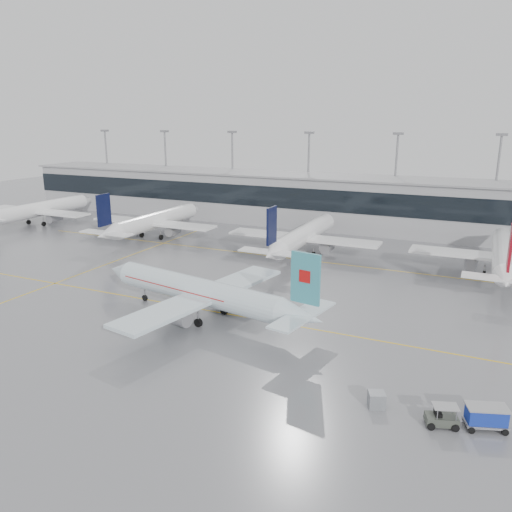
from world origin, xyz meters
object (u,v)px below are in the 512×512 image
at_px(baggage_tug, 441,419).
at_px(baggage_cart, 486,416).
at_px(air_canada_jet, 204,293).
at_px(gse_unit, 377,400).

bearing_deg(baggage_tug, baggage_cart, 0.00).
xyz_separation_m(air_canada_jet, baggage_tug, (30.57, -12.39, -2.88)).
bearing_deg(baggage_cart, baggage_tug, -180.00).
height_order(baggage_tug, baggage_cart, baggage_cart).
distance_m(air_canada_jet, baggage_tug, 33.11).
bearing_deg(air_canada_jet, baggage_tug, 168.53).
bearing_deg(gse_unit, air_canada_jet, 132.29).
relative_size(baggage_tug, baggage_cart, 1.07).
relative_size(baggage_tug, gse_unit, 2.75).
xyz_separation_m(baggage_cart, gse_unit, (-9.03, -0.58, -0.49)).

